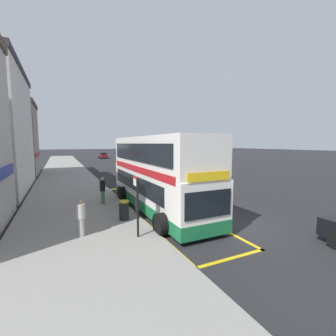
{
  "coord_description": "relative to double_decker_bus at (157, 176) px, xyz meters",
  "views": [
    {
      "loc": [
        -7.72,
        -8.24,
        4.01
      ],
      "look_at": [
        -1.07,
        5.67,
        2.34
      ],
      "focal_mm": 24.38,
      "sensor_mm": 36.0,
      "label": 1
    }
  ],
  "objects": [
    {
      "name": "bus_stop_sign",
      "position": [
        -2.45,
        -3.77,
        -0.42
      ],
      "size": [
        0.09,
        0.51,
        2.51
      ],
      "color": "black",
      "rests_on": "pavement_near"
    },
    {
      "name": "pedestrian_further_back",
      "position": [
        -4.56,
        -2.75,
        -1.07
      ],
      "size": [
        0.34,
        0.34,
        1.59
      ],
      "color": "#B7B2AD",
      "rests_on": "pavement_near"
    },
    {
      "name": "pavement_near",
      "position": [
        -4.54,
        27.62,
        -1.99
      ],
      "size": [
        6.0,
        76.0,
        0.14
      ],
      "primitive_type": "cube",
      "color": "gray",
      "rests_on": "ground"
    },
    {
      "name": "parked_car_white_behind",
      "position": [
        5.41,
        27.27,
        -1.26
      ],
      "size": [
        2.09,
        4.2,
        1.62
      ],
      "rotation": [
        0.0,
        0.0,
        -0.02
      ],
      "color": "silver",
      "rests_on": "ground"
    },
    {
      "name": "ground_plane",
      "position": [
        2.46,
        27.62,
        -2.06
      ],
      "size": [
        260.0,
        260.0,
        0.0
      ],
      "primitive_type": "plane",
      "color": "black"
    },
    {
      "name": "litter_bin",
      "position": [
        -2.41,
        -1.46,
        -1.43
      ],
      "size": [
        0.51,
        0.51,
        0.98
      ],
      "color": "black",
      "rests_on": "pavement_near"
    },
    {
      "name": "double_decker_bus",
      "position": [
        0.0,
        0.0,
        0.0
      ],
      "size": [
        3.23,
        10.72,
        4.4
      ],
      "color": "white",
      "rests_on": "ground"
    },
    {
      "name": "parked_car_white_across",
      "position": [
        5.18,
        19.91,
        -1.26
      ],
      "size": [
        2.09,
        4.2,
        1.62
      ],
      "rotation": [
        0.0,
        0.0,
        -0.02
      ],
      "color": "silver",
      "rests_on": "ground"
    },
    {
      "name": "bus_bay_markings",
      "position": [
        0.01,
        0.24,
        -2.06
      ],
      "size": [
        3.12,
        14.11,
        0.01
      ],
      "color": "gold",
      "rests_on": "ground"
    },
    {
      "name": "pedestrian_waiting_near_sign",
      "position": [
        -2.85,
        2.13,
        -0.99
      ],
      "size": [
        0.34,
        0.34,
        1.72
      ],
      "color": "#3F724C",
      "rests_on": "pavement_near"
    },
    {
      "name": "parked_car_maroon_ahead",
      "position": [
        5.42,
        50.08,
        -1.26
      ],
      "size": [
        2.09,
        4.2,
        1.62
      ],
      "rotation": [
        0.0,
        0.0,
        0.01
      ],
      "color": "maroon",
      "rests_on": "ground"
    }
  ]
}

